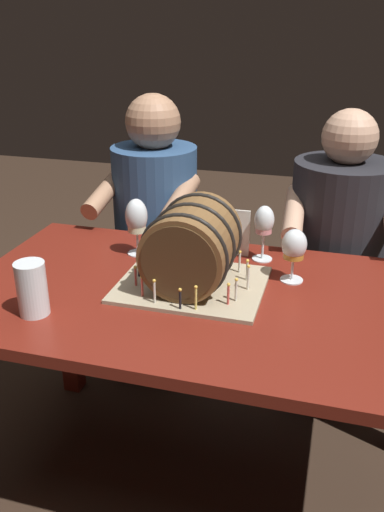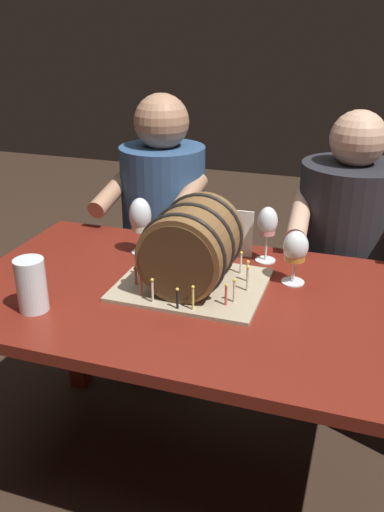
% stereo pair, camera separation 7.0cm
% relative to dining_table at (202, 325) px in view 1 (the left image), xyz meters
% --- Properties ---
extents(ground_plane, '(8.00, 8.00, 0.00)m').
position_rel_dining_table_xyz_m(ground_plane, '(0.00, 0.00, -0.63)').
color(ground_plane, '#332319').
extents(dining_table, '(1.44, 0.83, 0.73)m').
position_rel_dining_table_xyz_m(dining_table, '(0.00, 0.00, 0.00)').
color(dining_table, maroon).
rests_on(dining_table, ground).
extents(barrel_cake, '(0.43, 0.35, 0.27)m').
position_rel_dining_table_xyz_m(barrel_cake, '(-0.04, 0.04, 0.23)').
color(barrel_cake, tan).
rests_on(barrel_cake, dining_table).
extents(wine_glass_rose, '(0.07, 0.07, 0.19)m').
position_rel_dining_table_xyz_m(wine_glass_rose, '(0.13, 0.29, 0.24)').
color(wine_glass_rose, white).
rests_on(wine_glass_rose, dining_table).
extents(wine_glass_white, '(0.07, 0.07, 0.20)m').
position_rel_dining_table_xyz_m(wine_glass_white, '(-0.29, 0.22, 0.24)').
color(wine_glass_white, white).
rests_on(wine_glass_white, dining_table).
extents(wine_glass_amber, '(0.08, 0.08, 0.17)m').
position_rel_dining_table_xyz_m(wine_glass_amber, '(0.24, 0.16, 0.22)').
color(wine_glass_amber, white).
rests_on(wine_glass_amber, dining_table).
extents(beer_pint, '(0.08, 0.08, 0.15)m').
position_rel_dining_table_xyz_m(beer_pint, '(-0.41, -0.24, 0.18)').
color(beer_pint, white).
rests_on(beer_pint, dining_table).
extents(menu_card, '(0.11, 0.02, 0.16)m').
position_rel_dining_table_xyz_m(menu_card, '(0.03, 0.31, 0.19)').
color(menu_card, silver).
rests_on(menu_card, dining_table).
extents(person_seated_left, '(0.39, 0.47, 1.21)m').
position_rel_dining_table_xyz_m(person_seated_left, '(-0.37, 0.64, -0.06)').
color(person_seated_left, '#1B2D46').
rests_on(person_seated_left, ground).
extents(person_seated_right, '(0.43, 0.50, 1.19)m').
position_rel_dining_table_xyz_m(person_seated_right, '(0.37, 0.64, -0.06)').
color(person_seated_right, black).
rests_on(person_seated_right, ground).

